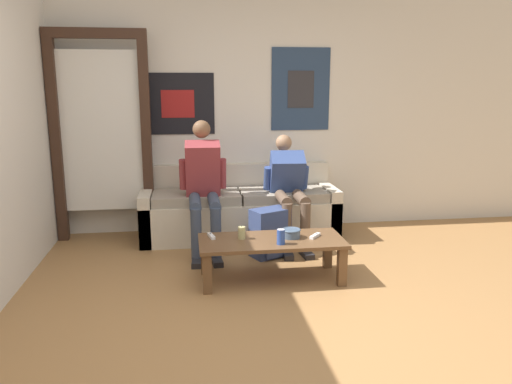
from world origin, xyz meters
TOP-DOWN VIEW (x-y plane):
  - ground_plane at (0.00, 0.00)m, footprint 18.00×18.00m
  - wall_back at (0.00, 2.55)m, footprint 10.00×0.07m
  - door_frame at (-1.37, 2.33)m, footprint 1.00×0.10m
  - couch at (0.03, 2.19)m, footprint 2.07×0.69m
  - coffee_table at (0.17, 0.93)m, footprint 1.20×0.53m
  - person_seated_adult at (-0.35, 1.84)m, footprint 0.47×0.90m
  - person_seated_teen at (0.51, 1.88)m, footprint 0.47×0.93m
  - backpack at (0.26, 1.50)m, footprint 0.41×0.35m
  - ceramic_bowl at (0.34, 0.95)m, footprint 0.16×0.16m
  - pillar_candle at (-0.08, 0.98)m, footprint 0.06×0.06m
  - drink_can_blue at (0.22, 0.79)m, footprint 0.07×0.07m
  - game_controller_near_left at (-0.33, 1.05)m, footprint 0.06×0.15m
  - game_controller_near_right at (0.54, 0.94)m, footprint 0.12×0.13m

SIDE VIEW (x-z plane):
  - ground_plane at x=0.00m, z-range 0.00..0.00m
  - backpack at x=0.26m, z-range -0.01..0.45m
  - couch at x=0.03m, z-range -0.10..0.65m
  - coffee_table at x=0.17m, z-range 0.12..0.47m
  - game_controller_near_left at x=-0.33m, z-range 0.35..0.38m
  - game_controller_near_right at x=0.54m, z-range 0.35..0.38m
  - ceramic_bowl at x=0.34m, z-range 0.36..0.43m
  - pillar_candle at x=-0.08m, z-range 0.35..0.46m
  - drink_can_blue at x=0.22m, z-range 0.35..0.48m
  - person_seated_teen at x=0.51m, z-range 0.06..1.15m
  - person_seated_adult at x=-0.35m, z-range 0.05..1.31m
  - door_frame at x=-1.37m, z-range 0.12..2.27m
  - wall_back at x=0.00m, z-range 0.00..2.55m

